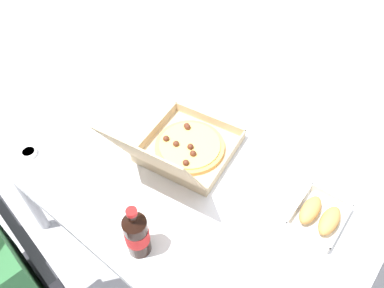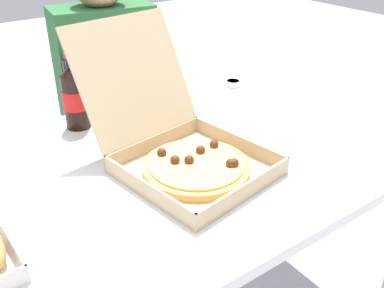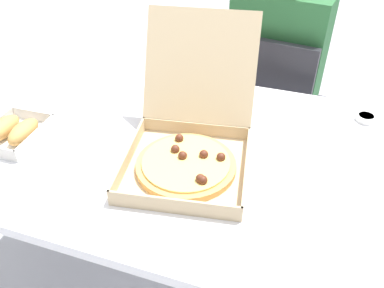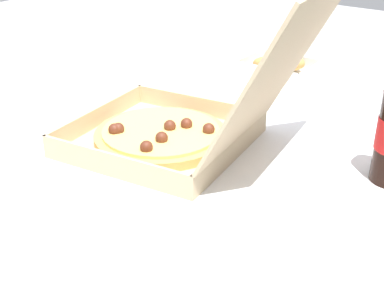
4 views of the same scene
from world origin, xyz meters
TOP-DOWN VIEW (x-y plane):
  - dining_table at (0.00, 0.00)m, footprint 1.45×0.83m
  - pizza_box_open at (0.01, -0.05)m, footprint 0.39×0.51m
  - bread_side_box at (-0.50, -0.12)m, footprint 0.16×0.19m

SIDE VIEW (x-z plane):
  - dining_table at x=0.00m, z-range 0.28..0.99m
  - bread_side_box at x=-0.50m, z-range 0.70..0.76m
  - pizza_box_open at x=0.01m, z-range 0.59..0.92m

